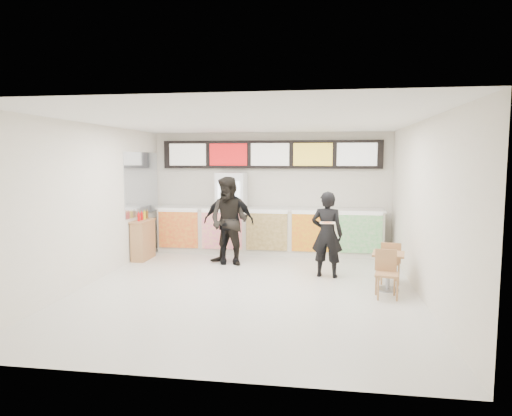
% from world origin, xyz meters
% --- Properties ---
extents(floor, '(7.00, 7.00, 0.00)m').
position_xyz_m(floor, '(0.00, 0.00, 0.00)').
color(floor, beige).
rests_on(floor, ground).
extents(ceiling, '(7.00, 7.00, 0.00)m').
position_xyz_m(ceiling, '(0.00, 0.00, 3.00)').
color(ceiling, white).
rests_on(ceiling, wall_back).
extents(wall_back, '(6.00, 0.00, 6.00)m').
position_xyz_m(wall_back, '(0.00, 3.50, 1.50)').
color(wall_back, silver).
rests_on(wall_back, floor).
extents(wall_left, '(0.00, 7.00, 7.00)m').
position_xyz_m(wall_left, '(-3.00, 0.00, 1.50)').
color(wall_left, silver).
rests_on(wall_left, floor).
extents(wall_right, '(0.00, 7.00, 7.00)m').
position_xyz_m(wall_right, '(3.00, 0.00, 1.50)').
color(wall_right, silver).
rests_on(wall_right, floor).
extents(service_counter, '(5.56, 0.77, 1.14)m').
position_xyz_m(service_counter, '(0.00, 3.09, 0.57)').
color(service_counter, silver).
rests_on(service_counter, floor).
extents(menu_board, '(5.50, 0.14, 0.70)m').
position_xyz_m(menu_board, '(0.00, 3.41, 2.45)').
color(menu_board, black).
rests_on(menu_board, wall_back).
extents(drinks_fridge, '(0.70, 0.67, 2.00)m').
position_xyz_m(drinks_fridge, '(-0.93, 3.11, 1.00)').
color(drinks_fridge, white).
rests_on(drinks_fridge, floor).
extents(mirror_panel, '(0.01, 2.00, 1.50)m').
position_xyz_m(mirror_panel, '(-2.99, 2.45, 1.75)').
color(mirror_panel, '#B2B7BF').
rests_on(mirror_panel, wall_left).
extents(customer_main, '(0.68, 0.50, 1.71)m').
position_xyz_m(customer_main, '(1.42, 1.03, 0.86)').
color(customer_main, black).
rests_on(customer_main, floor).
extents(customer_left, '(1.14, 1.01, 1.95)m').
position_xyz_m(customer_left, '(-0.72, 1.79, 0.98)').
color(customer_left, black).
rests_on(customer_left, floor).
extents(customer_mid, '(1.17, 0.64, 1.90)m').
position_xyz_m(customer_mid, '(-0.76, 1.93, 0.95)').
color(customer_mid, black).
rests_on(customer_mid, floor).
extents(pizza_slice, '(0.36, 0.36, 0.02)m').
position_xyz_m(pizza_slice, '(1.42, 0.58, 1.16)').
color(pizza_slice, beige).
rests_on(pizza_slice, customer_main).
extents(cafe_table, '(0.63, 1.42, 0.80)m').
position_xyz_m(cafe_table, '(2.50, 0.25, 0.47)').
color(cafe_table, tan).
rests_on(cafe_table, floor).
extents(condiment_ledge, '(0.34, 0.83, 1.11)m').
position_xyz_m(condiment_ledge, '(-2.82, 2.01, 0.47)').
color(condiment_ledge, tan).
rests_on(condiment_ledge, floor).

